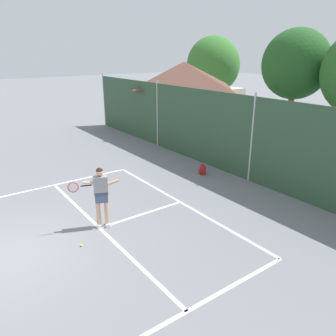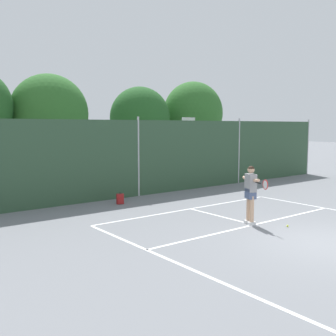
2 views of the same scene
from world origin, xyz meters
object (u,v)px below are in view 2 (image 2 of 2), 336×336
tennis_player (251,189)px  backpack_red (120,199)px  basketball_hoop (188,140)px  tennis_ball (288,226)px

tennis_player → backpack_red: (-1.57, 5.32, -0.92)m
tennis_player → backpack_red: size_ratio=4.01×
basketball_hoop → backpack_red: basketball_hoop is taller
basketball_hoop → tennis_ball: bearing=-113.2°
basketball_hoop → backpack_red: bearing=-153.4°
tennis_player → tennis_ball: bearing=-55.6°
basketball_hoop → tennis_player: basketball_hoop is taller
tennis_player → backpack_red: bearing=106.5°
tennis_ball → backpack_red: 6.64m
tennis_player → tennis_ball: size_ratio=28.10×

